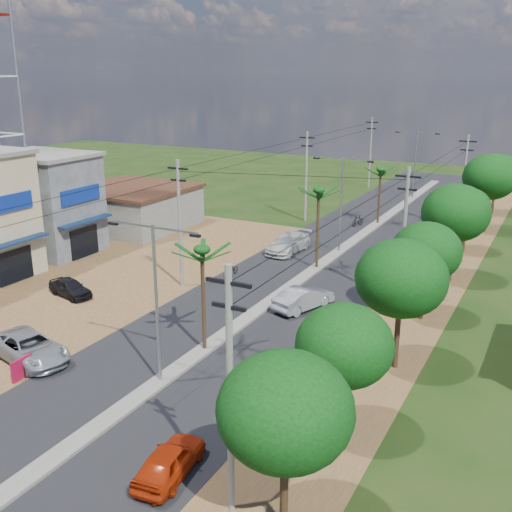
% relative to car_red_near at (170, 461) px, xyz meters
% --- Properties ---
extents(ground, '(160.00, 160.00, 0.00)m').
position_rel_car_red_near_xyz_m(ground, '(-4.56, 5.54, -0.64)').
color(ground, black).
rests_on(ground, ground).
extents(road, '(12.00, 110.00, 0.04)m').
position_rel_car_red_near_xyz_m(road, '(-4.56, 20.54, -0.62)').
color(road, black).
rests_on(road, ground).
extents(median, '(1.00, 90.00, 0.18)m').
position_rel_car_red_near_xyz_m(median, '(-4.56, 23.54, -0.55)').
color(median, '#605E56').
rests_on(median, ground).
extents(dirt_lot_west, '(18.00, 46.00, 0.04)m').
position_rel_car_red_near_xyz_m(dirt_lot_west, '(-19.56, 13.54, -0.62)').
color(dirt_lot_west, brown).
rests_on(dirt_lot_west, ground).
extents(dirt_shoulder_east, '(5.00, 90.00, 0.03)m').
position_rel_car_red_near_xyz_m(dirt_shoulder_east, '(3.94, 20.54, -0.63)').
color(dirt_shoulder_east, brown).
rests_on(dirt_shoulder_east, ground).
extents(shophouse_grey, '(9.00, 6.40, 8.30)m').
position_rel_car_red_near_xyz_m(shophouse_grey, '(-26.54, 19.54, 3.52)').
color(shophouse_grey, '#43464A').
rests_on(shophouse_grey, ground).
extents(low_shed, '(10.40, 10.40, 3.95)m').
position_rel_car_red_near_xyz_m(low_shed, '(-25.56, 29.54, 1.32)').
color(low_shed, '#605E56').
rests_on(low_shed, ground).
extents(tree_east_a, '(4.40, 4.40, 6.37)m').
position_rel_car_red_near_xyz_m(tree_east_a, '(4.94, -0.46, 3.85)').
color(tree_east_a, black).
rests_on(tree_east_a, ground).
extents(tree_east_b, '(4.00, 4.00, 5.83)m').
position_rel_car_red_near_xyz_m(tree_east_b, '(4.74, 5.54, 3.47)').
color(tree_east_b, black).
rests_on(tree_east_b, ground).
extents(tree_east_c, '(4.60, 4.60, 6.83)m').
position_rel_car_red_near_xyz_m(tree_east_c, '(5.14, 12.54, 4.22)').
color(tree_east_c, black).
rests_on(tree_east_c, ground).
extents(tree_east_d, '(4.20, 4.20, 6.13)m').
position_rel_car_red_near_xyz_m(tree_east_d, '(4.84, 19.54, 3.70)').
color(tree_east_d, black).
rests_on(tree_east_d, ground).
extents(tree_east_e, '(4.80, 4.80, 7.14)m').
position_rel_car_red_near_xyz_m(tree_east_e, '(5.04, 27.54, 4.45)').
color(tree_east_e, black).
rests_on(tree_east_e, ground).
extents(tree_east_f, '(3.80, 3.80, 5.52)m').
position_rel_car_red_near_xyz_m(tree_east_f, '(4.64, 35.54, 3.25)').
color(tree_east_f, black).
rests_on(tree_east_f, ground).
extents(tree_east_g, '(5.00, 5.00, 7.38)m').
position_rel_car_red_near_xyz_m(tree_east_g, '(5.24, 43.54, 4.60)').
color(tree_east_g, black).
rests_on(tree_east_g, ground).
extents(tree_east_h, '(4.40, 4.40, 6.52)m').
position_rel_car_red_near_xyz_m(tree_east_h, '(4.94, 51.54, 4.00)').
color(tree_east_h, black).
rests_on(tree_east_h, ground).
extents(palm_median_near, '(2.00, 2.00, 6.15)m').
position_rel_car_red_near_xyz_m(palm_median_near, '(-4.56, 9.54, 4.89)').
color(palm_median_near, black).
rests_on(palm_median_near, ground).
extents(palm_median_mid, '(2.00, 2.00, 6.55)m').
position_rel_car_red_near_xyz_m(palm_median_mid, '(-4.56, 25.54, 5.26)').
color(palm_median_mid, black).
rests_on(palm_median_mid, ground).
extents(palm_median_far, '(2.00, 2.00, 5.85)m').
position_rel_car_red_near_xyz_m(palm_median_far, '(-4.56, 41.54, 4.62)').
color(palm_median_far, black).
rests_on(palm_median_far, ground).
extents(streetlight_near, '(5.10, 0.18, 8.00)m').
position_rel_car_red_near_xyz_m(streetlight_near, '(-4.56, 5.54, 4.14)').
color(streetlight_near, gray).
rests_on(streetlight_near, ground).
extents(streetlight_mid, '(5.10, 0.18, 8.00)m').
position_rel_car_red_near_xyz_m(streetlight_mid, '(-4.56, 30.54, 4.14)').
color(streetlight_mid, gray).
rests_on(streetlight_mid, ground).
extents(streetlight_far, '(5.10, 0.18, 8.00)m').
position_rel_car_red_near_xyz_m(streetlight_far, '(-4.56, 55.54, 4.14)').
color(streetlight_far, gray).
rests_on(streetlight_far, ground).
extents(utility_pole_w_b, '(1.60, 0.24, 9.00)m').
position_rel_car_red_near_xyz_m(utility_pole_w_b, '(-11.56, 17.54, 4.11)').
color(utility_pole_w_b, '#605E56').
rests_on(utility_pole_w_b, ground).
extents(utility_pole_w_c, '(1.60, 0.24, 9.00)m').
position_rel_car_red_near_xyz_m(utility_pole_w_c, '(-11.56, 39.54, 4.11)').
color(utility_pole_w_c, '#605E56').
rests_on(utility_pole_w_c, ground).
extents(utility_pole_w_d, '(1.60, 0.24, 9.00)m').
position_rel_car_red_near_xyz_m(utility_pole_w_d, '(-11.56, 60.54, 4.11)').
color(utility_pole_w_d, '#605E56').
rests_on(utility_pole_w_d, ground).
extents(utility_pole_e_a, '(1.60, 0.24, 9.00)m').
position_rel_car_red_near_xyz_m(utility_pole_e_a, '(2.94, -0.46, 4.11)').
color(utility_pole_e_a, '#605E56').
rests_on(utility_pole_e_a, ground).
extents(utility_pole_e_b, '(1.60, 0.24, 9.00)m').
position_rel_car_red_near_xyz_m(utility_pole_e_b, '(2.94, 21.54, 4.11)').
color(utility_pole_e_b, '#605E56').
rests_on(utility_pole_e_b, ground).
extents(utility_pole_e_c, '(1.60, 0.24, 9.00)m').
position_rel_car_red_near_xyz_m(utility_pole_e_c, '(2.94, 43.54, 4.11)').
color(utility_pole_e_c, '#605E56').
rests_on(utility_pole_e_c, ground).
extents(car_red_near, '(1.97, 3.93, 1.28)m').
position_rel_car_red_near_xyz_m(car_red_near, '(0.00, 0.00, 0.00)').
color(car_red_near, '#9C2208').
rests_on(car_red_near, ground).
extents(car_silver_mid, '(2.92, 4.66, 1.45)m').
position_rel_car_red_near_xyz_m(car_silver_mid, '(-2.20, 17.60, 0.08)').
color(car_silver_mid, gray).
rests_on(car_silver_mid, ground).
extents(car_white_far, '(2.40, 5.37, 1.53)m').
position_rel_car_red_near_xyz_m(car_white_far, '(-8.39, 28.63, 0.12)').
color(car_white_far, '#AAAAA6').
rests_on(car_white_far, ground).
extents(car_parked_silver, '(5.64, 3.58, 1.45)m').
position_rel_car_red_near_xyz_m(car_parked_silver, '(-12.06, 4.26, 0.08)').
color(car_parked_silver, gray).
rests_on(car_parked_silver, ground).
extents(car_parked_dark, '(3.86, 2.26, 1.23)m').
position_rel_car_red_near_xyz_m(car_parked_dark, '(-17.05, 12.29, -0.02)').
color(car_parked_dark, black).
rests_on(car_parked_dark, ground).
extents(moto_rider_east, '(1.16, 2.04, 1.01)m').
position_rel_car_red_near_xyz_m(moto_rider_east, '(0.64, 6.09, -0.14)').
color(moto_rider_east, black).
rests_on(moto_rider_east, ground).
extents(moto_rider_west_a, '(0.67, 1.69, 0.87)m').
position_rel_car_red_near_xyz_m(moto_rider_west_a, '(-9.56, 21.11, -0.21)').
color(moto_rider_west_a, black).
rests_on(moto_rider_west_a, ground).
extents(moto_rider_west_b, '(1.04, 1.80, 1.04)m').
position_rel_car_red_near_xyz_m(moto_rider_west_b, '(-6.08, 39.88, -0.12)').
color(moto_rider_west_b, black).
rests_on(moto_rider_west_b, ground).
extents(roadside_sign, '(0.14, 1.35, 1.12)m').
position_rel_car_red_near_xyz_m(roadside_sign, '(-10.89, 2.73, -0.08)').
color(roadside_sign, maroon).
rests_on(roadside_sign, ground).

